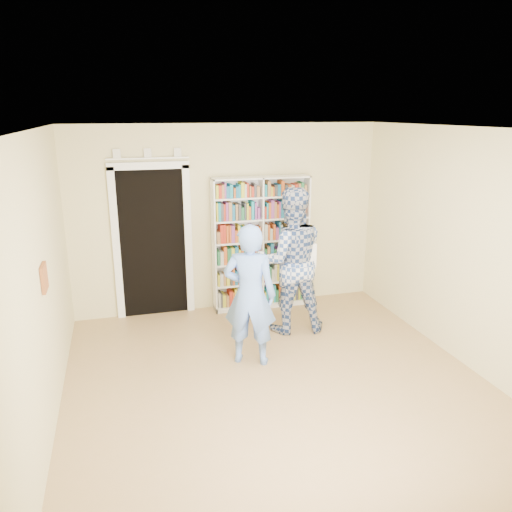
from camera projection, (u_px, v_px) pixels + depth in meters
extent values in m
plane|color=#A88451|center=(281.00, 389.00, 5.33)|extent=(5.00, 5.00, 0.00)
plane|color=white|center=(285.00, 129.00, 4.57)|extent=(5.00, 5.00, 0.00)
plane|color=beige|center=(228.00, 219.00, 7.26)|extent=(4.50, 0.00, 4.50)
plane|color=beige|center=(40.00, 290.00, 4.37)|extent=(0.00, 5.00, 5.00)
plane|color=beige|center=(475.00, 253.00, 5.53)|extent=(0.00, 5.00, 5.00)
cube|color=white|center=(261.00, 244.00, 7.33)|extent=(1.43, 0.27, 1.96)
cube|color=white|center=(261.00, 244.00, 7.33)|extent=(0.02, 0.27, 1.96)
cube|color=black|center=(153.00, 244.00, 7.05)|extent=(0.90, 0.03, 2.10)
cube|color=white|center=(116.00, 247.00, 6.90)|extent=(0.10, 0.06, 2.20)
cube|color=white|center=(188.00, 242.00, 7.16)|extent=(0.10, 0.06, 2.20)
cube|color=white|center=(148.00, 166.00, 6.72)|extent=(1.10, 0.06, 0.10)
cube|color=white|center=(148.00, 158.00, 6.69)|extent=(1.10, 0.08, 0.02)
cube|color=brown|center=(44.00, 278.00, 4.54)|extent=(0.03, 0.25, 0.25)
imported|color=#6892E8|center=(250.00, 295.00, 5.70)|extent=(0.72, 0.61, 1.67)
imported|color=navy|center=(290.00, 261.00, 6.54)|extent=(1.03, 0.85, 1.94)
cube|color=white|center=(308.00, 256.00, 6.38)|extent=(0.22, 0.04, 0.32)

